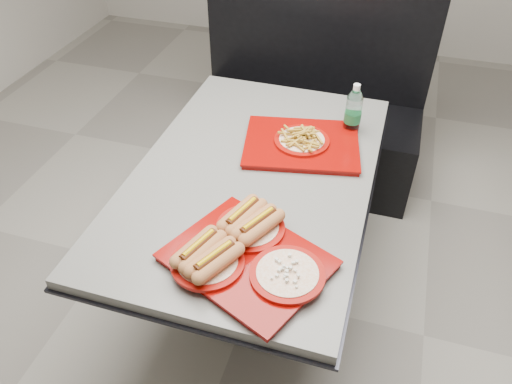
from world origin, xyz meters
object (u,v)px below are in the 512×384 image
(tray_near, at_px, (243,252))
(tray_far, at_px, (302,142))
(booth_bench, at_px, (308,110))
(diner_table, at_px, (253,204))
(water_bottle, at_px, (353,112))

(tray_near, height_order, tray_far, tray_near)
(booth_bench, bearing_deg, tray_far, -80.90)
(tray_near, bearing_deg, diner_table, 103.30)
(booth_bench, xyz_separation_m, water_bottle, (0.32, -0.70, 0.45))
(booth_bench, distance_m, tray_near, 1.59)
(diner_table, height_order, tray_near, tray_near)
(booth_bench, relative_size, tray_far, 2.57)
(booth_bench, bearing_deg, diner_table, -90.00)
(diner_table, relative_size, water_bottle, 6.31)
(diner_table, xyz_separation_m, water_bottle, (0.32, 0.39, 0.26))
(tray_near, xyz_separation_m, tray_far, (0.04, 0.66, -0.01))
(tray_far, relative_size, water_bottle, 2.34)
(diner_table, distance_m, tray_far, 0.32)
(tray_far, height_order, water_bottle, water_bottle)
(booth_bench, distance_m, water_bottle, 0.89)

